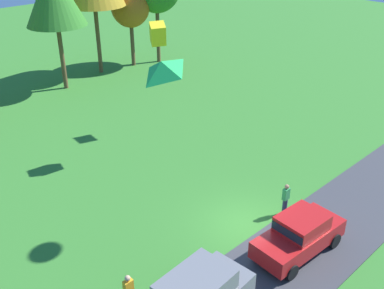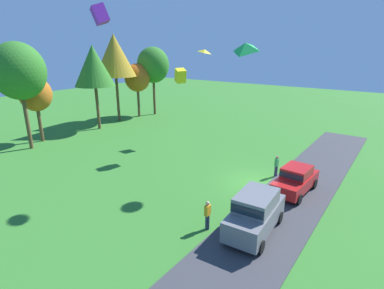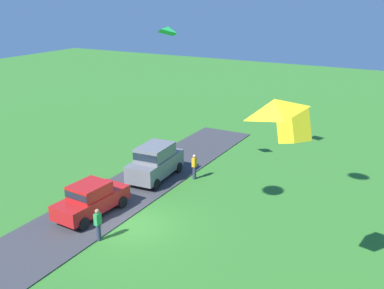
% 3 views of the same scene
% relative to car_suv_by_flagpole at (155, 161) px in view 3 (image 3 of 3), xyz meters
% --- Properties ---
extents(ground_plane, '(120.00, 120.00, 0.00)m').
position_rel_car_suv_by_flagpole_xyz_m(ground_plane, '(5.84, 2.50, -1.30)').
color(ground_plane, '#337528').
extents(pavement_strip, '(36.00, 4.40, 0.06)m').
position_rel_car_suv_by_flagpole_xyz_m(pavement_strip, '(5.84, -0.41, -1.27)').
color(pavement_strip, '#38383D').
rests_on(pavement_strip, ground).
extents(car_suv_by_flagpole, '(4.72, 2.31, 2.28)m').
position_rel_car_suv_by_flagpole_xyz_m(car_suv_by_flagpole, '(0.00, 0.00, 0.00)').
color(car_suv_by_flagpole, slate).
rests_on(car_suv_by_flagpole, ground).
extents(car_sedan_far_end, '(4.50, 2.16, 1.84)m').
position_rel_car_suv_by_flagpole_xyz_m(car_sedan_far_end, '(6.00, -0.25, -0.25)').
color(car_sedan_far_end, red).
rests_on(car_sedan_far_end, ground).
extents(person_on_lawn, '(0.36, 0.24, 1.71)m').
position_rel_car_suv_by_flagpole_xyz_m(person_on_lawn, '(7.88, 1.83, -0.42)').
color(person_on_lawn, '#2D334C').
rests_on(person_on_lawn, ground).
extents(person_beside_suv, '(0.36, 0.24, 1.71)m').
position_rel_car_suv_by_flagpole_xyz_m(person_beside_suv, '(-1.25, 2.23, -0.42)').
color(person_beside_suv, '#2D334C').
rests_on(person_beside_suv, ground).
extents(kite_diamond_topmost, '(1.10, 0.97, 0.72)m').
position_rel_car_suv_by_flagpole_xyz_m(kite_diamond_topmost, '(-0.49, 0.86, 8.31)').
color(kite_diamond_topmost, green).
extents(kite_diamond_trailing_tail, '(1.45, 1.50, 0.57)m').
position_rel_car_suv_by_flagpole_xyz_m(kite_diamond_trailing_tail, '(13.42, 12.28, 7.97)').
color(kite_diamond_trailing_tail, yellow).
extents(kite_box_mid_center, '(1.31, 1.35, 1.37)m').
position_rel_car_suv_by_flagpole_xyz_m(kite_box_mid_center, '(7.91, 11.20, 5.95)').
color(kite_box_mid_center, yellow).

